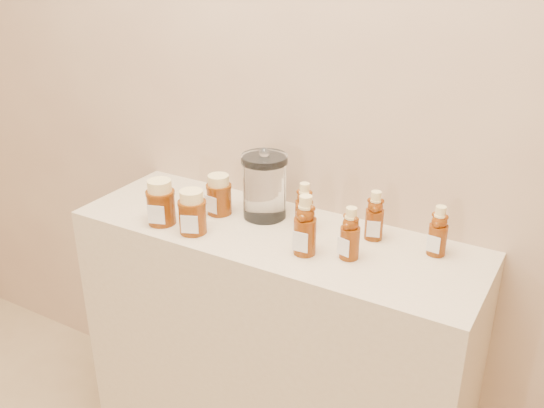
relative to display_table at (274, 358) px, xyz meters
The scene contains 11 objects.
wall_back 0.92m from the display_table, 90.00° to the left, with size 3.50×0.02×2.70m, color tan.
display_table is the anchor object (origin of this frame).
bear_bottle_back_left 0.54m from the display_table, 41.12° to the left, with size 0.05×0.05×0.16m, color #5C2407, non-canonical shape.
bear_bottle_back_mid 0.60m from the display_table, 21.48° to the left, with size 0.05×0.05×0.16m, color #5C2407, non-canonical shape.
bear_bottle_back_right 0.69m from the display_table, 13.07° to the left, with size 0.05×0.05×0.16m, color #5C2407, non-canonical shape.
bear_bottle_front_left 0.56m from the display_table, 27.46° to the right, with size 0.06×0.06×0.19m, color #5C2407, non-canonical shape.
bear_bottle_front_right 0.59m from the display_table, ahead, with size 0.06×0.06×0.16m, color #5C2407, non-canonical shape.
honey_jar_left 0.61m from the display_table, 159.36° to the right, with size 0.09×0.09×0.13m, color #5C2407, non-canonical shape.
honey_jar_back 0.55m from the display_table, behind, with size 0.08×0.08×0.12m, color #5C2407, non-canonical shape.
honey_jar_front 0.56m from the display_table, 148.69° to the right, with size 0.08×0.08×0.13m, color #5C2407, non-canonical shape.
glass_canister 0.57m from the display_table, 135.39° to the left, with size 0.14×0.14×0.21m, color white, non-canonical shape.
Camera 1 is at (0.77, 0.21, 1.69)m, focal length 40.00 mm.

